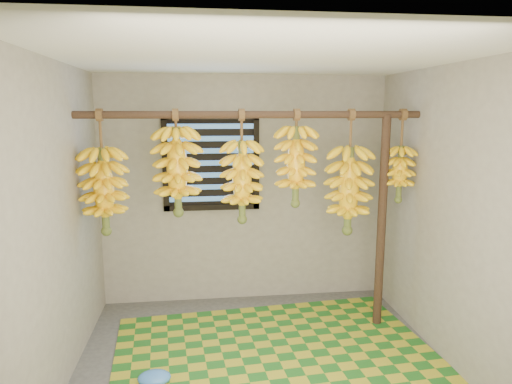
{
  "coord_description": "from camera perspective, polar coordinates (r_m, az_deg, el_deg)",
  "views": [
    {
      "loc": [
        -0.48,
        -3.25,
        2.04
      ],
      "look_at": [
        0.0,
        0.55,
        1.35
      ],
      "focal_mm": 32.0,
      "sensor_mm": 36.0,
      "label": 1
    }
  ],
  "objects": [
    {
      "name": "floor",
      "position": [
        3.87,
        1.11,
        -21.71
      ],
      "size": [
        3.0,
        3.0,
        0.01
      ],
      "primitive_type": "cube",
      "color": "#444444",
      "rests_on": "ground"
    },
    {
      "name": "ceiling",
      "position": [
        3.3,
        1.26,
        16.57
      ],
      "size": [
        3.0,
        3.0,
        0.01
      ],
      "primitive_type": "cube",
      "color": "silver",
      "rests_on": "wall_back"
    },
    {
      "name": "wall_back",
      "position": [
        4.85,
        -1.42,
        0.23
      ],
      "size": [
        3.0,
        0.01,
        2.4
      ],
      "primitive_type": "cube",
      "color": "gray",
      "rests_on": "floor"
    },
    {
      "name": "wall_left",
      "position": [
        3.51,
        -24.04,
        -4.54
      ],
      "size": [
        0.01,
        3.0,
        2.4
      ],
      "primitive_type": "cube",
      "color": "gray",
      "rests_on": "floor"
    },
    {
      "name": "wall_right",
      "position": [
        3.9,
        23.66,
        -3.09
      ],
      "size": [
        0.01,
        3.0,
        2.4
      ],
      "primitive_type": "cube",
      "color": "gray",
      "rests_on": "floor"
    },
    {
      "name": "window",
      "position": [
        4.76,
        -5.61,
        3.64
      ],
      "size": [
        1.0,
        0.04,
        1.0
      ],
      "color": "black",
      "rests_on": "wall_back"
    },
    {
      "name": "hanging_pole",
      "position": [
        3.98,
        -0.28,
        9.64
      ],
      "size": [
        3.0,
        0.06,
        0.06
      ],
      "primitive_type": "cylinder",
      "rotation": [
        0.0,
        1.57,
        0.0
      ],
      "color": "#402B1E",
      "rests_on": "wall_left"
    },
    {
      "name": "support_post",
      "position": [
        4.41,
        15.42,
        -3.79
      ],
      "size": [
        0.08,
        0.08,
        2.0
      ],
      "primitive_type": "cylinder",
      "color": "#402B1E",
      "rests_on": "floor"
    },
    {
      "name": "woven_mat",
      "position": [
        3.99,
        2.99,
        -20.45
      ],
      "size": [
        2.84,
        2.35,
        0.01
      ],
      "primitive_type": "cube",
      "rotation": [
        0.0,
        0.0,
        0.08
      ],
      "color": "#1D601C",
      "rests_on": "floor"
    },
    {
      "name": "plastic_bag",
      "position": [
        3.77,
        -12.59,
        -21.73
      ],
      "size": [
        0.25,
        0.19,
        0.1
      ],
      "primitive_type": "ellipsoid",
      "rotation": [
        0.0,
        0.0,
        0.03
      ],
      "color": "#3873D3",
      "rests_on": "woven_mat"
    },
    {
      "name": "banana_bunch_a",
      "position": [
        4.08,
        -18.46,
        0.12
      ],
      "size": [
        0.37,
        0.37,
        1.06
      ],
      "color": "brown",
      "rests_on": "hanging_pole"
    },
    {
      "name": "banana_bunch_b",
      "position": [
        3.99,
        -9.82,
        2.54
      ],
      "size": [
        0.39,
        0.39,
        0.91
      ],
      "color": "brown",
      "rests_on": "hanging_pole"
    },
    {
      "name": "banana_bunch_c",
      "position": [
        4.01,
        -1.77,
        1.31
      ],
      "size": [
        0.36,
        0.36,
        0.99
      ],
      "color": "brown",
      "rests_on": "hanging_pole"
    },
    {
      "name": "banana_bunch_d",
      "position": [
        4.07,
        4.99,
        3.21
      ],
      "size": [
        0.36,
        0.36,
        0.86
      ],
      "color": "brown",
      "rests_on": "hanging_pole"
    },
    {
      "name": "banana_bunch_e",
      "position": [
        4.23,
        11.51,
        0.21
      ],
      "size": [
        0.38,
        0.38,
        1.13
      ],
      "color": "brown",
      "rests_on": "hanging_pole"
    },
    {
      "name": "banana_bunch_f",
      "position": [
        4.39,
        17.52,
        2.19
      ],
      "size": [
        0.26,
        0.26,
        0.85
      ],
      "color": "brown",
      "rests_on": "hanging_pole"
    }
  ]
}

